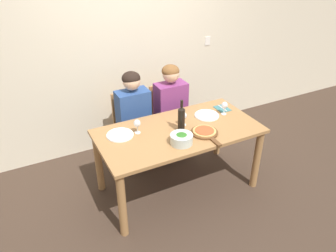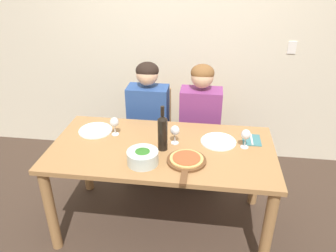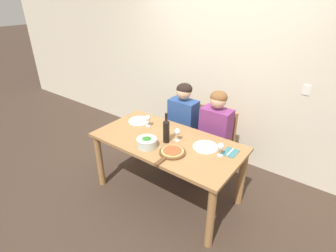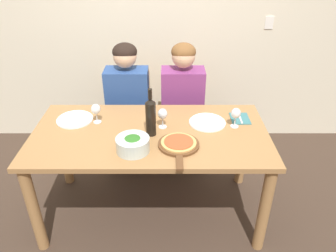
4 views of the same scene
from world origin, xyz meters
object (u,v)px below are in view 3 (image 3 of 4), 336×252
at_px(chair_right, 217,141).
at_px(person_woman, 182,118).
at_px(dinner_plate_right, 206,147).
at_px(broccoli_bowl, 147,142).
at_px(dinner_plate_left, 139,121).
at_px(fork_on_napkin, 230,152).
at_px(wine_bottle, 166,130).
at_px(wine_glass_left, 148,119).
at_px(wine_glass_centre, 177,132).
at_px(person_man, 215,128).
at_px(wine_glass_right, 221,147).
at_px(pizza_on_board, 172,152).
at_px(chair_left, 186,131).

relative_size(chair_right, person_woman, 0.74).
bearing_deg(dinner_plate_right, broccoli_bowl, -145.57).
height_order(dinner_plate_left, fork_on_napkin, dinner_plate_left).
height_order(wine_bottle, wine_glass_left, wine_bottle).
bearing_deg(chair_right, wine_glass_centre, -103.49).
bearing_deg(person_man, person_woman, 180.00).
bearing_deg(dinner_plate_right, person_man, 106.80).
relative_size(wine_glass_centre, fork_on_napkin, 0.84).
xyz_separation_m(chair_right, fork_on_napkin, (0.42, -0.58, 0.29)).
height_order(person_woman, broccoli_bowl, person_woman).
height_order(dinner_plate_right, wine_glass_right, wine_glass_right).
bearing_deg(broccoli_bowl, dinner_plate_right, 34.43).
distance_m(person_woman, dinner_plate_left, 0.60).
bearing_deg(wine_glass_right, broccoli_bowl, -156.78).
relative_size(pizza_on_board, wine_glass_left, 2.77).
bearing_deg(dinner_plate_left, wine_bottle, -18.75).
height_order(chair_left, chair_right, same).
relative_size(chair_right, broccoli_bowl, 4.02).
height_order(broccoli_bowl, wine_glass_left, wine_glass_left).
relative_size(person_man, wine_glass_left, 7.97).
bearing_deg(broccoli_bowl, wine_glass_right, 23.22).
xyz_separation_m(dinner_plate_right, fork_on_napkin, (0.26, 0.07, -0.01)).
relative_size(person_woman, wine_glass_left, 7.97).
bearing_deg(wine_bottle, dinner_plate_right, 20.57).
xyz_separation_m(dinner_plate_left, dinner_plate_right, (1.00, -0.05, 0.00)).
bearing_deg(dinner_plate_left, broccoli_bowl, -39.98).
relative_size(chair_left, broccoli_bowl, 4.02).
bearing_deg(wine_glass_left, pizza_on_board, -28.14).
distance_m(chair_left, chair_right, 0.50).
bearing_deg(broccoli_bowl, wine_glass_left, 129.26).
distance_m(pizza_on_board, wine_glass_centre, 0.29).
relative_size(broccoli_bowl, pizza_on_board, 0.53).
xyz_separation_m(chair_left, wine_glass_right, (0.85, -0.70, 0.39)).
height_order(broccoli_bowl, wine_glass_centre, wine_glass_centre).
distance_m(wine_bottle, dinner_plate_left, 0.64).
bearing_deg(fork_on_napkin, pizza_on_board, -141.94).
xyz_separation_m(person_man, dinner_plate_left, (-0.84, -0.49, 0.05)).
xyz_separation_m(wine_bottle, wine_glass_left, (-0.41, 0.17, -0.04)).
xyz_separation_m(wine_bottle, wine_glass_right, (0.61, 0.10, -0.04)).
relative_size(dinner_plate_right, wine_glass_centre, 1.81).
distance_m(dinner_plate_right, wine_glass_left, 0.83).
relative_size(person_man, wine_bottle, 3.44).
height_order(person_man, wine_glass_right, person_man).
xyz_separation_m(person_woman, fork_on_napkin, (0.92, -0.47, 0.04)).
relative_size(wine_bottle, wine_glass_right, 2.32).
bearing_deg(wine_glass_centre, dinner_plate_right, 10.02).
relative_size(chair_right, person_man, 0.74).
height_order(chair_right, wine_glass_centre, wine_glass_centre).
bearing_deg(fork_on_napkin, dinner_plate_right, -165.39).
xyz_separation_m(wine_bottle, fork_on_napkin, (0.67, 0.22, -0.14)).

